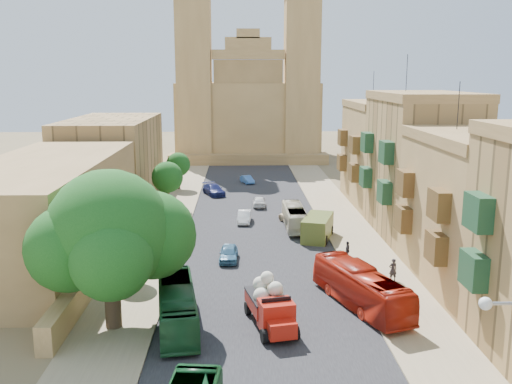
{
  "coord_description": "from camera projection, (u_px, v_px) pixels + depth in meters",
  "views": [
    {
      "loc": [
        -1.64,
        -29.31,
        15.33
      ],
      "look_at": [
        0.0,
        26.0,
        4.0
      ],
      "focal_mm": 40.0,
      "sensor_mm": 36.0,
      "label": 1
    }
  ],
  "objects": [
    {
      "name": "road_surface",
      "position": [
        255.0,
        221.0,
        61.2
      ],
      "size": [
        14.0,
        140.0,
        0.01
      ],
      "primitive_type": "cube",
      "color": "black",
      "rests_on": "ground"
    },
    {
      "name": "bus_green_north",
      "position": [
        177.0,
        306.0,
        35.4
      ],
      "size": [
        3.5,
        9.57,
        2.61
      ],
      "primitive_type": "imported",
      "rotation": [
        0.0,
        0.0,
        0.14
      ],
      "color": "#194C25",
      "rests_on": "ground"
    },
    {
      "name": "car_blue_a",
      "position": [
        229.0,
        253.0,
        47.95
      ],
      "size": [
        1.65,
        3.85,
        1.29
      ],
      "primitive_type": "imported",
      "rotation": [
        0.0,
        0.0,
        -0.03
      ],
      "color": "teal",
      "rests_on": "ground"
    },
    {
      "name": "church",
      "position": [
        248.0,
        107.0,
        106.9
      ],
      "size": [
        28.0,
        22.5,
        36.3
      ],
      "color": "#9B7846",
      "rests_on": "ground"
    },
    {
      "name": "sidewalk_west",
      "position": [
        166.0,
        222.0,
        60.93
      ],
      "size": [
        5.0,
        140.0,
        0.01
      ],
      "primitive_type": "cube",
      "color": "#917E5F",
      "rests_on": "ground"
    },
    {
      "name": "west_building_low",
      "position": [
        46.0,
        210.0,
        48.09
      ],
      "size": [
        10.0,
        28.0,
        8.4
      ],
      "primitive_type": "cube",
      "color": "olive",
      "rests_on": "ground"
    },
    {
      "name": "kerb_east",
      "position": [
        320.0,
        220.0,
        61.4
      ],
      "size": [
        0.25,
        140.0,
        0.12
      ],
      "primitive_type": "cube",
      "color": "#917E5F",
      "rests_on": "ground"
    },
    {
      "name": "car_dkblue",
      "position": [
        214.0,
        190.0,
        74.43
      ],
      "size": [
        3.59,
        5.2,
        1.4
      ],
      "primitive_type": "imported",
      "rotation": [
        0.0,
        0.0,
        0.38
      ],
      "color": "navy",
      "rests_on": "ground"
    },
    {
      "name": "sidewalk_east",
      "position": [
        343.0,
        220.0,
        61.48
      ],
      "size": [
        5.0,
        140.0,
        0.01
      ],
      "primitive_type": "cube",
      "color": "#917E5F",
      "rests_on": "ground"
    },
    {
      "name": "kerb_west",
      "position": [
        190.0,
        221.0,
        60.99
      ],
      "size": [
        0.25,
        140.0,
        0.12
      ],
      "primitive_type": "cube",
      "color": "#917E5F",
      "rests_on": "ground"
    },
    {
      "name": "bus_cream_east",
      "position": [
        295.0,
        217.0,
        58.13
      ],
      "size": [
        2.02,
        8.34,
        2.32
      ],
      "primitive_type": "imported",
      "rotation": [
        0.0,
        0.0,
        3.15
      ],
      "color": "beige",
      "rests_on": "ground"
    },
    {
      "name": "west_wall",
      "position": [
        118.0,
        240.0,
        50.87
      ],
      "size": [
        1.0,
        40.0,
        1.8
      ],
      "primitive_type": "cube",
      "color": "#9B7846",
      "rests_on": "ground"
    },
    {
      "name": "street_tree_d",
      "position": [
        178.0,
        165.0,
        77.86
      ],
      "size": [
        3.29,
        3.29,
        5.06
      ],
      "color": "#3C2C1E",
      "rests_on": "ground"
    },
    {
      "name": "ficus_tree",
      "position": [
        111.0,
        236.0,
        34.3
      ],
      "size": [
        9.91,
        9.12,
        9.91
      ],
      "color": "#3C2C1E",
      "rests_on": "ground"
    },
    {
      "name": "townhouse_d",
      "position": [
        384.0,
        152.0,
        69.25
      ],
      "size": [
        9.0,
        14.0,
        15.9
      ],
      "color": "#9B7846",
      "rests_on": "ground"
    },
    {
      "name": "olive_pickup",
      "position": [
        318.0,
        228.0,
        54.43
      ],
      "size": [
        3.77,
        5.72,
        2.18
      ],
      "color": "#505D22",
      "rests_on": "ground"
    },
    {
      "name": "townhouse_b",
      "position": [
        478.0,
        209.0,
        41.93
      ],
      "size": [
        9.0,
        14.0,
        14.9
      ],
      "color": "#9B7846",
      "rests_on": "ground"
    },
    {
      "name": "townhouse_c",
      "position": [
        420.0,
        164.0,
        55.39
      ],
      "size": [
        9.0,
        14.0,
        17.4
      ],
      "color": "#A57F4B",
      "rests_on": "ground"
    },
    {
      "name": "street_tree_a",
      "position": [
        128.0,
        244.0,
        42.7
      ],
      "size": [
        2.84,
        2.84,
        4.36
      ],
      "color": "#3C2C1E",
      "rests_on": "ground"
    },
    {
      "name": "car_white_b",
      "position": [
        259.0,
        201.0,
        67.81
      ],
      "size": [
        1.55,
        3.71,
        1.26
      ],
      "primitive_type": "imported",
      "rotation": [
        0.0,
        0.0,
        3.13
      ],
      "color": "silver",
      "rests_on": "ground"
    },
    {
      "name": "ground",
      "position": [
        270.0,
        355.0,
        31.83
      ],
      "size": [
        260.0,
        260.0,
        0.0
      ],
      "primitive_type": "plane",
      "color": "brown"
    },
    {
      "name": "car_cream",
      "position": [
        294.0,
        218.0,
        60.14
      ],
      "size": [
        3.6,
        4.92,
        1.24
      ],
      "primitive_type": "imported",
      "rotation": [
        0.0,
        0.0,
        3.53
      ],
      "color": "beige",
      "rests_on": "ground"
    },
    {
      "name": "pedestrian_c",
      "position": [
        348.0,
        250.0,
        48.3
      ],
      "size": [
        0.68,
        1.0,
        1.58
      ],
      "primitive_type": "imported",
      "rotation": [
        0.0,
        0.0,
        4.36
      ],
      "color": "#2C2B32",
      "rests_on": "ground"
    },
    {
      "name": "red_truck",
      "position": [
        271.0,
        304.0,
        35.2
      ],
      "size": [
        3.27,
        5.94,
        3.3
      ],
      "color": "#AC180D",
      "rests_on": "ground"
    },
    {
      "name": "car_white_a",
      "position": [
        244.0,
        217.0,
        60.45
      ],
      "size": [
        1.57,
        3.86,
        1.25
      ],
      "primitive_type": "imported",
      "rotation": [
        0.0,
        0.0,
        -0.07
      ],
      "color": "white",
      "rests_on": "ground"
    },
    {
      "name": "pedestrian_a",
      "position": [
        393.0,
        270.0,
        43.21
      ],
      "size": [
        0.7,
        0.52,
        1.75
      ],
      "primitive_type": "imported",
      "rotation": [
        0.0,
        0.0,
        3.32
      ],
      "color": "black",
      "rests_on": "ground"
    },
    {
      "name": "bus_red_east",
      "position": [
        361.0,
        288.0,
        38.23
      ],
      "size": [
        5.38,
        10.04,
        2.74
      ],
      "primitive_type": "imported",
      "rotation": [
        0.0,
        0.0,
        3.47
      ],
      "color": "#A51D0D",
      "rests_on": "ground"
    },
    {
      "name": "west_building_mid",
      "position": [
        112.0,
        157.0,
        73.39
      ],
      "size": [
        10.0,
        22.0,
        10.0
      ],
      "primitive_type": "cube",
      "color": "#A57F4B",
      "rests_on": "ground"
    },
    {
      "name": "street_tree_b",
      "position": [
        152.0,
        208.0,
        54.46
      ],
      "size": [
        2.82,
        2.82,
        4.33
      ],
      "color": "#3C2C1E",
      "rests_on": "ground"
    },
    {
      "name": "car_blue_b",
      "position": [
        247.0,
        180.0,
        82.52
      ],
      "size": [
        2.19,
        3.53,
        1.1
      ],
      "primitive_type": "imported",
      "rotation": [
        0.0,
        0.0,
        0.34
      ],
      "color": "#3C70C1",
      "rests_on": "ground"
    },
    {
      "name": "street_tree_c",
      "position": [
        167.0,
        177.0,
        66.04
      ],
      "size": [
        3.64,
        3.64,
        5.59
      ],
      "color": "#3C2C1E",
      "rests_on": "ground"
    }
  ]
}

